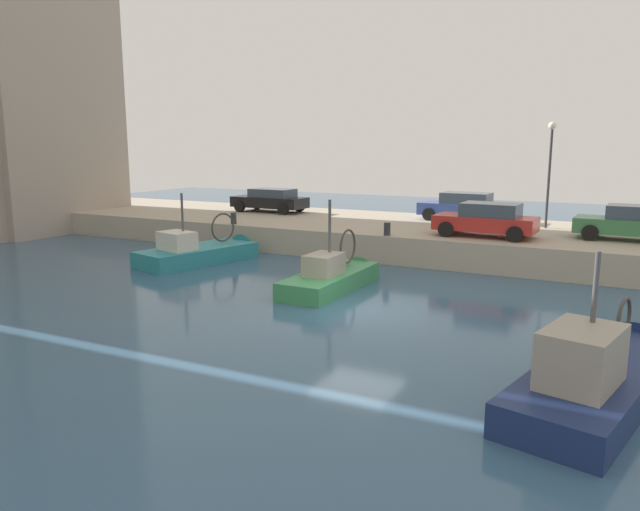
{
  "coord_description": "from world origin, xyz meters",
  "views": [
    {
      "loc": [
        -16.17,
        -7.2,
        4.99
      ],
      "look_at": [
        1.87,
        2.34,
        1.2
      ],
      "focal_mm": 33.43,
      "sensor_mm": 36.0,
      "label": 1
    }
  ],
  "objects_px": {
    "fishing_boat_navy": "(601,385)",
    "mooring_bollard_south": "(387,229)",
    "mooring_bollard_mid": "(234,218)",
    "fishing_boat_teal": "(205,259)",
    "fishing_boat_green": "(335,284)",
    "parked_car_black": "(270,200)",
    "parked_car_red": "(487,220)",
    "parked_car_blue": "(463,206)",
    "parked_car_green": "(635,223)",
    "quay_streetlamp": "(550,157)"
  },
  "relations": [
    {
      "from": "fishing_boat_navy",
      "to": "mooring_bollard_mid",
      "type": "bearing_deg",
      "value": 57.74
    },
    {
      "from": "fishing_boat_green",
      "to": "parked_car_green",
      "type": "relative_size",
      "value": 1.3
    },
    {
      "from": "fishing_boat_teal",
      "to": "parked_car_blue",
      "type": "xyz_separation_m",
      "value": [
        9.85,
        -8.71,
        1.83
      ]
    },
    {
      "from": "fishing_boat_green",
      "to": "quay_streetlamp",
      "type": "xyz_separation_m",
      "value": [
        10.58,
        -5.66,
        4.34
      ]
    },
    {
      "from": "parked_car_black",
      "to": "parked_car_red",
      "type": "bearing_deg",
      "value": -105.96
    },
    {
      "from": "parked_car_black",
      "to": "parked_car_blue",
      "type": "relative_size",
      "value": 1.03
    },
    {
      "from": "fishing_boat_green",
      "to": "mooring_bollard_mid",
      "type": "height_order",
      "value": "fishing_boat_green"
    },
    {
      "from": "fishing_boat_teal",
      "to": "fishing_boat_green",
      "type": "bearing_deg",
      "value": -102.82
    },
    {
      "from": "parked_car_green",
      "to": "mooring_bollard_south",
      "type": "height_order",
      "value": "parked_car_green"
    },
    {
      "from": "mooring_bollard_mid",
      "to": "parked_car_red",
      "type": "bearing_deg",
      "value": -82.29
    },
    {
      "from": "fishing_boat_green",
      "to": "fishing_boat_navy",
      "type": "height_order",
      "value": "fishing_boat_green"
    },
    {
      "from": "fishing_boat_teal",
      "to": "parked_car_black",
      "type": "bearing_deg",
      "value": 13.72
    },
    {
      "from": "parked_car_red",
      "to": "mooring_bollard_mid",
      "type": "distance_m",
      "value": 11.93
    },
    {
      "from": "parked_car_black",
      "to": "parked_car_blue",
      "type": "distance_m",
      "value": 10.89
    },
    {
      "from": "parked_car_green",
      "to": "parked_car_black",
      "type": "relative_size",
      "value": 1.01
    },
    {
      "from": "parked_car_red",
      "to": "mooring_bollard_south",
      "type": "xyz_separation_m",
      "value": [
        -1.6,
        3.81,
        -0.45
      ]
    },
    {
      "from": "fishing_boat_teal",
      "to": "quay_streetlamp",
      "type": "relative_size",
      "value": 1.31
    },
    {
      "from": "mooring_bollard_south",
      "to": "mooring_bollard_mid",
      "type": "relative_size",
      "value": 1.0
    },
    {
      "from": "fishing_boat_teal",
      "to": "mooring_bollard_mid",
      "type": "bearing_deg",
      "value": 13.95
    },
    {
      "from": "fishing_boat_teal",
      "to": "parked_car_black",
      "type": "height_order",
      "value": "fishing_boat_teal"
    },
    {
      "from": "fishing_boat_green",
      "to": "mooring_bollard_south",
      "type": "relative_size",
      "value": 10.45
    },
    {
      "from": "mooring_bollard_mid",
      "to": "quay_streetlamp",
      "type": "relative_size",
      "value": 0.11
    },
    {
      "from": "fishing_boat_navy",
      "to": "mooring_bollard_mid",
      "type": "height_order",
      "value": "fishing_boat_navy"
    },
    {
      "from": "fishing_boat_navy",
      "to": "mooring_bollard_south",
      "type": "distance_m",
      "value": 13.97
    },
    {
      "from": "fishing_boat_green",
      "to": "parked_car_green",
      "type": "xyz_separation_m",
      "value": [
        8.19,
        -9.33,
        1.82
      ]
    },
    {
      "from": "parked_car_green",
      "to": "parked_car_blue",
      "type": "xyz_separation_m",
      "value": [
        3.29,
        7.79,
        0.0
      ]
    },
    {
      "from": "mooring_bollard_south",
      "to": "parked_car_black",
      "type": "bearing_deg",
      "value": 60.08
    },
    {
      "from": "parked_car_black",
      "to": "parked_car_green",
      "type": "bearing_deg",
      "value": -96.38
    },
    {
      "from": "fishing_boat_navy",
      "to": "mooring_bollard_south",
      "type": "relative_size",
      "value": 13.06
    },
    {
      "from": "fishing_boat_navy",
      "to": "quay_streetlamp",
      "type": "height_order",
      "value": "quay_streetlamp"
    },
    {
      "from": "parked_car_black",
      "to": "parked_car_blue",
      "type": "height_order",
      "value": "parked_car_blue"
    },
    {
      "from": "fishing_boat_teal",
      "to": "parked_car_blue",
      "type": "bearing_deg",
      "value": -41.47
    },
    {
      "from": "fishing_boat_green",
      "to": "parked_car_blue",
      "type": "distance_m",
      "value": 11.73
    },
    {
      "from": "fishing_boat_green",
      "to": "parked_car_red",
      "type": "relative_size",
      "value": 1.38
    },
    {
      "from": "fishing_boat_navy",
      "to": "quay_streetlamp",
      "type": "xyz_separation_m",
      "value": [
        16.32,
        3.27,
        4.3
      ]
    },
    {
      "from": "fishing_boat_teal",
      "to": "parked_car_blue",
      "type": "height_order",
      "value": "fishing_boat_teal"
    },
    {
      "from": "fishing_boat_teal",
      "to": "parked_car_red",
      "type": "height_order",
      "value": "fishing_boat_teal"
    },
    {
      "from": "parked_car_red",
      "to": "parked_car_blue",
      "type": "relative_size",
      "value": 0.97
    },
    {
      "from": "parked_car_red",
      "to": "fishing_boat_green",
      "type": "bearing_deg",
      "value": 149.65
    },
    {
      "from": "parked_car_red",
      "to": "parked_car_blue",
      "type": "distance_m",
      "value": 5.46
    },
    {
      "from": "parked_car_green",
      "to": "fishing_boat_green",
      "type": "bearing_deg",
      "value": 131.29
    },
    {
      "from": "parked_car_red",
      "to": "parked_car_blue",
      "type": "xyz_separation_m",
      "value": [
        4.96,
        2.29,
        0.0
      ]
    },
    {
      "from": "parked_car_blue",
      "to": "quay_streetlamp",
      "type": "height_order",
      "value": "quay_streetlamp"
    },
    {
      "from": "fishing_boat_green",
      "to": "quay_streetlamp",
      "type": "distance_m",
      "value": 12.76
    },
    {
      "from": "parked_car_blue",
      "to": "parked_car_red",
      "type": "bearing_deg",
      "value": -155.24
    },
    {
      "from": "fishing_boat_navy",
      "to": "quay_streetlamp",
      "type": "distance_m",
      "value": 17.2
    },
    {
      "from": "parked_car_black",
      "to": "mooring_bollard_mid",
      "type": "relative_size",
      "value": 8.01
    },
    {
      "from": "parked_car_blue",
      "to": "fishing_boat_navy",
      "type": "bearing_deg",
      "value": -156.8
    },
    {
      "from": "parked_car_black",
      "to": "mooring_bollard_south",
      "type": "distance_m",
      "value": 10.73
    },
    {
      "from": "parked_car_blue",
      "to": "mooring_bollard_mid",
      "type": "distance_m",
      "value": 11.57
    }
  ]
}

